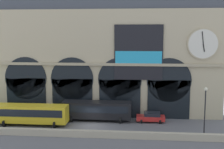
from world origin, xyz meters
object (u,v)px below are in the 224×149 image
(bus_center, at_px, (97,110))
(car_mideast, at_px, (151,117))
(bus_midwest, at_px, (32,114))
(street_lamp_quayside, at_px, (205,106))

(bus_center, xyz_separation_m, car_mideast, (8.61, 0.06, -0.98))
(bus_midwest, distance_m, car_mideast, 18.41)
(bus_center, height_order, car_mideast, bus_center)
(bus_center, xyz_separation_m, street_lamp_quayside, (15.29, -6.86, 2.63))
(car_mideast, relative_size, street_lamp_quayside, 0.64)
(bus_midwest, height_order, bus_center, same)
(street_lamp_quayside, bearing_deg, bus_center, 155.82)
(bus_midwest, relative_size, street_lamp_quayside, 1.59)
(bus_midwest, height_order, car_mideast, bus_midwest)
(bus_center, relative_size, street_lamp_quayside, 1.59)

